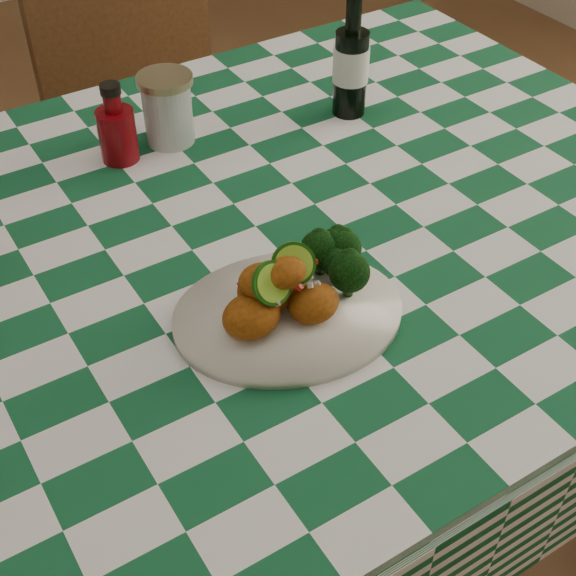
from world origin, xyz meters
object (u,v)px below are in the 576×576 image
fried_chicken_pile (283,286)px  ketchup_bottle (116,123)px  dining_table (210,427)px  wooden_chair_right (165,134)px  mason_jar (168,109)px  plate (288,315)px  beer_bottle (352,54)px

fried_chicken_pile → ketchup_bottle: 0.46m
dining_table → wooden_chair_right: 0.83m
mason_jar → wooden_chair_right: size_ratio=0.12×
ketchup_bottle → mason_jar: ketchup_bottle is taller
plate → ketchup_bottle: ketchup_bottle is taller
wooden_chair_right → beer_bottle: bearing=-78.0°
dining_table → ketchup_bottle: size_ratio=12.73×
dining_table → beer_bottle: size_ratio=7.69×
fried_chicken_pile → beer_bottle: bearing=46.0°
mason_jar → wooden_chair_right: bearing=68.9°
ketchup_bottle → mason_jar: (0.09, 0.01, -0.01)m
mason_jar → beer_bottle: beer_bottle is taller
ketchup_bottle → wooden_chair_right: 0.68m
wooden_chair_right → fried_chicken_pile: bearing=-104.5°
mason_jar → wooden_chair_right: (0.19, 0.49, -0.36)m
ketchup_bottle → wooden_chair_right: wooden_chair_right is taller
beer_bottle → wooden_chair_right: 0.71m
beer_bottle → fried_chicken_pile: bearing=-134.0°
fried_chicken_pile → wooden_chair_right: 1.06m
dining_table → fried_chicken_pile: size_ratio=12.24×
plate → mason_jar: bearing=82.3°
plate → fried_chicken_pile: bearing=180.0°
ketchup_bottle → beer_bottle: bearing=-10.4°
plate → ketchup_bottle: (-0.03, 0.46, 0.06)m
mason_jar → wooden_chair_right: 0.64m
dining_table → fried_chicken_pile: bearing=-80.7°
fried_chicken_pile → dining_table: bearing=99.3°
ketchup_bottle → beer_bottle: beer_bottle is taller
fried_chicken_pile → beer_bottle: size_ratio=0.63×
ketchup_bottle → beer_bottle: (0.40, -0.07, 0.04)m
mason_jar → beer_bottle: bearing=-14.8°
plate → wooden_chair_right: 1.04m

